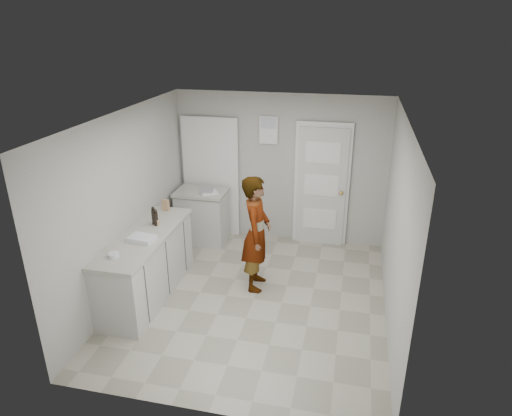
% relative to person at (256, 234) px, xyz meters
% --- Properties ---
extents(ground, '(4.00, 4.00, 0.00)m').
position_rel_person_xyz_m(ground, '(0.04, -0.35, -0.83)').
color(ground, gray).
rests_on(ground, ground).
extents(room_shell, '(4.00, 4.00, 4.00)m').
position_rel_person_xyz_m(room_shell, '(-0.13, 1.60, 0.20)').
color(room_shell, '#A3A19A').
rests_on(room_shell, ground).
extents(main_counter, '(0.64, 1.96, 0.93)m').
position_rel_person_xyz_m(main_counter, '(-1.41, -0.55, -0.40)').
color(main_counter, silver).
rests_on(main_counter, ground).
extents(side_counter, '(0.84, 0.61, 0.93)m').
position_rel_person_xyz_m(side_counter, '(-1.21, 1.20, -0.40)').
color(side_counter, silver).
rests_on(side_counter, ground).
extents(person, '(0.43, 0.63, 1.66)m').
position_rel_person_xyz_m(person, '(0.00, 0.00, 0.00)').
color(person, silver).
rests_on(person, ground).
extents(cake_mix_box, '(0.11, 0.07, 0.17)m').
position_rel_person_xyz_m(cake_mix_box, '(-1.44, 0.29, 0.18)').
color(cake_mix_box, '#A98054').
rests_on(cake_mix_box, main_counter).
extents(spice_jar, '(0.06, 0.06, 0.09)m').
position_rel_person_xyz_m(spice_jar, '(-1.35, -0.23, 0.14)').
color(spice_jar, tan).
rests_on(spice_jar, main_counter).
extents(oil_cruet_a, '(0.06, 0.06, 0.24)m').
position_rel_person_xyz_m(oil_cruet_a, '(-1.36, -0.24, 0.21)').
color(oil_cruet_a, black).
rests_on(oil_cruet_a, main_counter).
extents(oil_cruet_b, '(0.06, 0.06, 0.26)m').
position_rel_person_xyz_m(oil_cruet_b, '(-1.41, -0.20, 0.22)').
color(oil_cruet_b, black).
rests_on(oil_cruet_b, main_counter).
extents(baking_dish, '(0.35, 0.27, 0.06)m').
position_rel_person_xyz_m(baking_dish, '(-1.35, -0.71, 0.12)').
color(baking_dish, silver).
rests_on(baking_dish, main_counter).
extents(egg_bowl, '(0.13, 0.13, 0.05)m').
position_rel_person_xyz_m(egg_bowl, '(-1.48, -1.19, 0.12)').
color(egg_bowl, silver).
rests_on(egg_bowl, main_counter).
extents(papers, '(0.39, 0.41, 0.01)m').
position_rel_person_xyz_m(papers, '(-1.06, 1.17, 0.10)').
color(papers, white).
rests_on(papers, side_counter).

